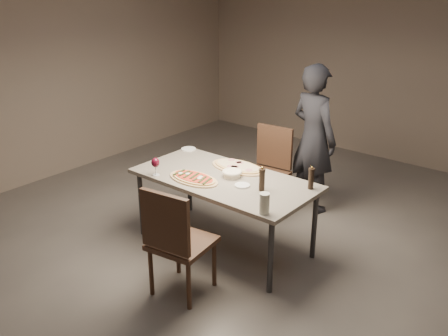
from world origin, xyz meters
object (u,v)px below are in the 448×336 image
Objects in this scene: ham_pizza at (238,167)px; carafe at (264,203)px; chair_near at (175,238)px; diner at (313,139)px; dining_table at (224,183)px; bread_basket at (232,173)px; zucchini_pizza at (194,178)px; pepper_mill_left at (311,178)px; chair_far at (269,165)px.

carafe reaches higher than ham_pizza.
chair_near is 0.59× the size of diner.
dining_table is 1.77× the size of chair_near.
bread_basket is 1.28m from diner.
bread_basket is at bearing 30.30° from zucchini_pizza.
chair_near reaches higher than pepper_mill_left.
chair_near is at bearing -67.73° from ham_pizza.
ham_pizza is at bearing 140.29° from carafe.
bread_basket reaches higher than ham_pizza.
carafe is 0.18× the size of chair_far.
dining_table is at bearing -132.22° from bread_basket.
dining_table is at bearing 92.50° from chair_far.
dining_table is at bearing 152.96° from carafe.
ham_pizza is 1.24m from chair_near.
bread_basket is at bearing 96.20° from chair_far.
bread_basket is 0.82m from carafe.
zucchini_pizza is 0.38m from bread_basket.
pepper_mill_left reaches higher than bread_basket.
pepper_mill_left is at bearing 18.41° from bread_basket.
bread_basket is at bearing 91.86° from chair_near.
zucchini_pizza is 3.08× the size of carafe.
bread_basket is at bearing -55.81° from ham_pizza.
ham_pizza is at bearing 55.27° from zucchini_pizza.
dining_table is 1.05× the size of diner.
ham_pizza is at bearing 94.77° from chair_near.
pepper_mill_left is at bearing 86.48° from carafe.
dining_table is at bearing -70.73° from ham_pizza.
carafe is 0.18× the size of chair_near.
carafe is at bearing -27.04° from dining_table.
zucchini_pizza is 0.83m from chair_near.
dining_table is 0.13m from bread_basket.
carafe is (0.69, -0.44, 0.05)m from bread_basket.
chair_near is (-0.52, -0.54, -0.27)m from carafe.
zucchini_pizza is at bearing -130.29° from dining_table.
dining_table is 3.24× the size of zucchini_pizza.
dining_table is 9.97× the size of carafe.
pepper_mill_left is at bearing 10.73° from ham_pizza.
chair_near is (-0.56, -1.22, -0.29)m from pepper_mill_left.
zucchini_pizza is at bearing -130.69° from bread_basket.
pepper_mill_left is 1.23× the size of carafe.
dining_table is 0.31m from zucchini_pizza.
ham_pizza is 1.09m from diner.
chair_near is 2.27m from diner.
chair_far is (-0.88, 1.37, -0.29)m from carafe.
bread_basket is 0.87× the size of pepper_mill_left.
bread_basket is 0.11× the size of diner.
ham_pizza reaches higher than dining_table.
chair_far is at bearing 122.93° from carafe.
zucchini_pizza is 0.33× the size of diner.
chair_near is (0.42, -0.69, -0.20)m from zucchini_pizza.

